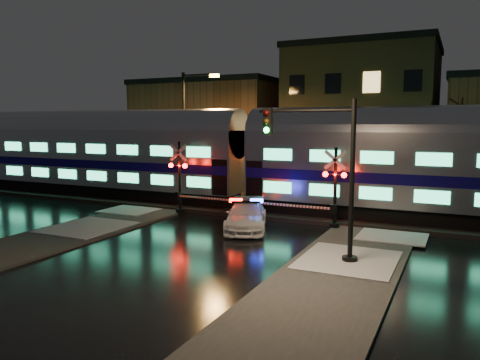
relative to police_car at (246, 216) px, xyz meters
The scene contains 12 objects.
ground 1.05m from the police_car, 140.59° to the right, with size 120.00×120.00×0.00m, color black.
ballast 4.58m from the police_car, 97.70° to the left, with size 90.00×4.20×0.24m, color black.
sidewalk_left 9.65m from the police_car, 137.56° to the right, with size 4.00×20.00×0.12m, color #2D2D2D.
sidewalk_right 8.80m from the police_car, 47.81° to the right, with size 4.00×20.00×0.12m, color #2D2D2D.
building_left 25.73m from the police_car, 122.33° to the left, with size 14.00×10.00×9.00m, color brown.
building_mid 22.62m from the police_car, 86.38° to the left, with size 12.00×11.00×11.50m, color brown.
train 5.60m from the police_car, 113.87° to the left, with size 51.00×3.12×5.92m.
police_car is the anchor object (origin of this frame).
crossing_signal_right 4.17m from the police_car, 26.48° to the left, with size 5.81×0.66×4.11m.
crossing_signal_left 5.21m from the police_car, 159.21° to the left, with size 5.99×0.66×4.24m.
traffic_light 6.72m from the police_car, 36.25° to the right, with size 3.99×0.71×6.18m.
streetlight 12.92m from the police_car, 135.51° to the left, with size 2.98×0.31×8.92m.
Camera 1 is at (10.21, -20.33, 5.31)m, focal length 35.00 mm.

